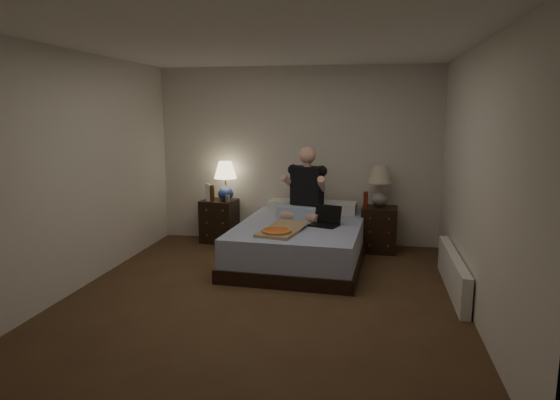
% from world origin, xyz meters
% --- Properties ---
extents(floor, '(4.00, 4.50, 0.00)m').
position_xyz_m(floor, '(0.00, 0.00, 0.00)').
color(floor, brown).
rests_on(floor, ground).
extents(ceiling, '(4.00, 4.50, 0.00)m').
position_xyz_m(ceiling, '(0.00, 0.00, 2.50)').
color(ceiling, white).
rests_on(ceiling, ground).
extents(wall_back, '(4.00, 0.00, 2.50)m').
position_xyz_m(wall_back, '(0.00, 2.25, 1.25)').
color(wall_back, silver).
rests_on(wall_back, ground).
extents(wall_front, '(4.00, 0.00, 2.50)m').
position_xyz_m(wall_front, '(0.00, -2.25, 1.25)').
color(wall_front, silver).
rests_on(wall_front, ground).
extents(wall_left, '(0.00, 4.50, 2.50)m').
position_xyz_m(wall_left, '(-2.00, 0.00, 1.25)').
color(wall_left, silver).
rests_on(wall_left, ground).
extents(wall_right, '(0.00, 4.50, 2.50)m').
position_xyz_m(wall_right, '(2.00, 0.00, 1.25)').
color(wall_right, silver).
rests_on(wall_right, ground).
extents(bed, '(1.60, 2.07, 0.50)m').
position_xyz_m(bed, '(0.19, 1.22, 0.25)').
color(bed, '#576CAF').
rests_on(bed, floor).
extents(nightstand_left, '(0.51, 0.47, 0.61)m').
position_xyz_m(nightstand_left, '(-1.11, 2.04, 0.31)').
color(nightstand_left, black).
rests_on(nightstand_left, floor).
extents(nightstand_right, '(0.49, 0.44, 0.61)m').
position_xyz_m(nightstand_right, '(1.18, 1.92, 0.30)').
color(nightstand_right, black).
rests_on(nightstand_right, floor).
extents(lamp_left, '(0.33, 0.33, 0.56)m').
position_xyz_m(lamp_left, '(-1.01, 2.05, 0.89)').
color(lamp_left, navy).
rests_on(lamp_left, nightstand_left).
extents(lamp_right, '(0.32, 0.32, 0.56)m').
position_xyz_m(lamp_right, '(1.17, 2.02, 0.89)').
color(lamp_right, gray).
rests_on(lamp_right, nightstand_right).
extents(water_bottle, '(0.07, 0.07, 0.25)m').
position_xyz_m(water_bottle, '(-1.23, 1.93, 0.74)').
color(water_bottle, white).
rests_on(water_bottle, nightstand_left).
extents(soda_can, '(0.07, 0.07, 0.10)m').
position_xyz_m(soda_can, '(-0.94, 1.91, 0.66)').
color(soda_can, '#B2B1AD').
rests_on(soda_can, nightstand_left).
extents(beer_bottle_left, '(0.06, 0.06, 0.23)m').
position_xyz_m(beer_bottle_left, '(-1.17, 1.93, 0.73)').
color(beer_bottle_left, '#512C0B').
rests_on(beer_bottle_left, nightstand_left).
extents(beer_bottle_right, '(0.06, 0.06, 0.23)m').
position_xyz_m(beer_bottle_right, '(0.99, 1.78, 0.72)').
color(beer_bottle_right, '#5E1B0D').
rests_on(beer_bottle_right, nightstand_right).
extents(person, '(0.76, 0.65, 0.93)m').
position_xyz_m(person, '(0.21, 1.61, 0.96)').
color(person, black).
rests_on(person, bed).
extents(laptop, '(0.41, 0.38, 0.24)m').
position_xyz_m(laptop, '(0.50, 1.16, 0.62)').
color(laptop, black).
rests_on(laptop, bed).
extents(pizza_box, '(0.54, 0.82, 0.08)m').
position_xyz_m(pizza_box, '(0.02, 0.60, 0.54)').
color(pizza_box, tan).
rests_on(pizza_box, bed).
extents(radiator, '(0.10, 1.60, 0.40)m').
position_xyz_m(radiator, '(1.93, 0.51, 0.20)').
color(radiator, white).
rests_on(radiator, floor).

